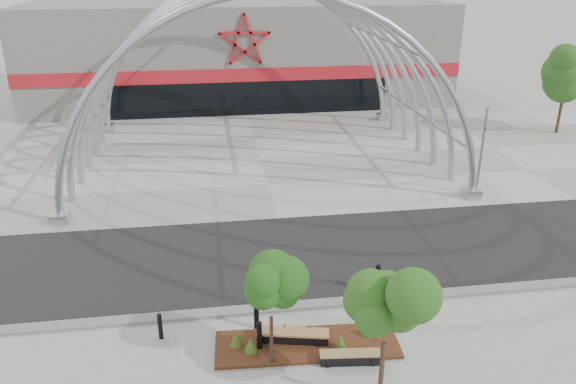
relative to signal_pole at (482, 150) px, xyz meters
The scene contains 18 objects.
ground 13.72m from the signal_pole, 141.01° to the right, with size 140.00×140.00×0.00m, color gray.
road 11.87m from the signal_pole, 154.54° to the right, with size 140.00×7.00×0.02m, color black.
forecourt 12.84m from the signal_pole, 146.31° to the left, with size 60.00×17.00×0.04m, color gray.
kerb 13.87m from the signal_pole, 140.20° to the right, with size 60.00×0.50×0.12m, color slate.
arena_building 27.12m from the signal_pole, 112.83° to the left, with size 34.00×15.24×8.00m.
vault_canopy 12.84m from the signal_pole, 146.31° to the left, with size 20.80×15.80×20.36m.
planting_bed 15.56m from the signal_pole, 135.16° to the right, with size 5.84×2.09×0.61m.
signal_pole is the anchor object (origin of this frame).
street_tree_0 16.69m from the signal_pole, 136.16° to the right, with size 1.44×1.44×3.29m.
street_tree_1 16.50m from the signal_pole, 124.42° to the right, with size 1.68×1.68×3.98m.
bench_0 15.68m from the signal_pole, 136.46° to the right, with size 2.32×0.98×0.48m.
bench_1 15.48m from the signal_pole, 129.29° to the right, with size 1.87×0.59×0.39m.
bollard_0 18.36m from the signal_pole, 147.50° to the right, with size 0.14×0.14×0.91m, color black.
bollard_1 15.79m from the signal_pole, 141.74° to the right, with size 0.17×0.17×1.07m, color black.
bollard_2 16.55m from the signal_pole, 138.60° to the right, with size 0.17×0.17×1.04m, color black.
bollard_3 11.41m from the signal_pole, 133.52° to the right, with size 0.17×0.17×1.08m, color black.
bollard_4 12.57m from the signal_pole, 128.17° to the right, with size 0.16×0.16×1.01m, color black.
bg_tree_1 14.28m from the signal_pole, 42.14° to the left, with size 2.70×2.70×5.91m.
Camera 1 is at (-3.04, -16.56, 11.29)m, focal length 35.00 mm.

